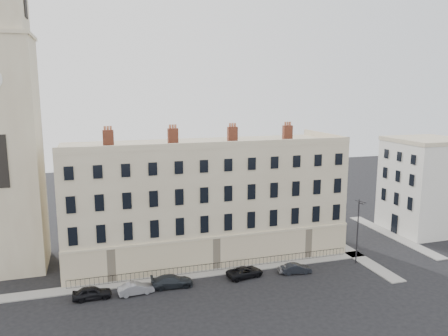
% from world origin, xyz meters
% --- Properties ---
extents(ground, '(160.00, 160.00, 0.00)m').
position_xyz_m(ground, '(0.00, 0.00, 0.00)').
color(ground, black).
rests_on(ground, ground).
extents(terrace, '(36.22, 12.22, 17.00)m').
position_xyz_m(terrace, '(-5.97, 11.97, 7.50)').
color(terrace, '#BFAF8E').
rests_on(terrace, ground).
extents(church_tower, '(8.00, 8.13, 44.00)m').
position_xyz_m(church_tower, '(-30.00, 14.00, 18.66)').
color(church_tower, '#BFAF8E').
rests_on(church_tower, ground).
extents(adjacent_building, '(10.00, 10.00, 14.00)m').
position_xyz_m(adjacent_building, '(29.00, 11.00, 7.00)').
color(adjacent_building, white).
rests_on(adjacent_building, ground).
extents(pavement_terrace, '(48.00, 2.00, 0.12)m').
position_xyz_m(pavement_terrace, '(-10.00, 5.00, 0.06)').
color(pavement_terrace, gray).
rests_on(pavement_terrace, ground).
extents(pavement_east_return, '(2.00, 24.00, 0.12)m').
position_xyz_m(pavement_east_return, '(13.00, 8.00, 0.06)').
color(pavement_east_return, gray).
rests_on(pavement_east_return, ground).
extents(pavement_adjacent, '(2.00, 20.00, 0.12)m').
position_xyz_m(pavement_adjacent, '(23.00, 10.00, 0.06)').
color(pavement_adjacent, gray).
rests_on(pavement_adjacent, ground).
extents(railings, '(35.00, 0.04, 0.96)m').
position_xyz_m(railings, '(-6.00, 5.40, 0.55)').
color(railings, black).
rests_on(railings, ground).
extents(car_a, '(4.04, 1.65, 1.37)m').
position_xyz_m(car_a, '(-20.76, 2.33, 0.69)').
color(car_a, black).
rests_on(car_a, ground).
extents(car_b, '(3.93, 1.69, 1.26)m').
position_xyz_m(car_b, '(-16.21, 2.08, 0.63)').
color(car_b, gray).
rests_on(car_b, ground).
extents(car_c, '(4.84, 2.19, 1.37)m').
position_xyz_m(car_c, '(-12.16, 2.66, 0.69)').
color(car_c, '#1F2429').
rests_on(car_c, ground).
extents(car_d, '(4.72, 2.78, 1.23)m').
position_xyz_m(car_d, '(-3.42, 2.76, 0.62)').
color(car_d, black).
rests_on(car_d, ground).
extents(car_e, '(3.31, 1.62, 1.09)m').
position_xyz_m(car_e, '(2.32, 2.27, 0.54)').
color(car_e, gray).
rests_on(car_e, ground).
extents(car_f, '(3.77, 1.76, 1.20)m').
position_xyz_m(car_f, '(2.84, 1.93, 0.60)').
color(car_f, black).
rests_on(car_f, ground).
extents(streetlamp, '(0.80, 1.74, 8.43)m').
position_xyz_m(streetlamp, '(11.47, 2.37, 4.67)').
color(streetlamp, '#2C2B30').
rests_on(streetlamp, ground).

